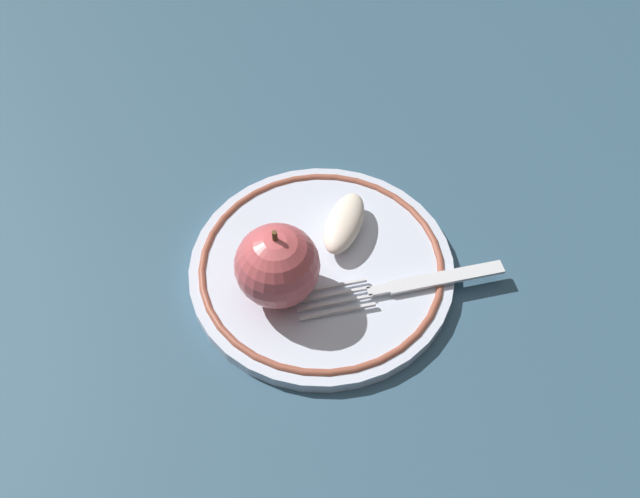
% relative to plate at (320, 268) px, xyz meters
% --- Properties ---
extents(ground_plane, '(2.00, 2.00, 0.00)m').
position_rel_plate_xyz_m(ground_plane, '(-0.00, -0.01, -0.01)').
color(ground_plane, '#315167').
extents(plate, '(0.22, 0.22, 0.01)m').
position_rel_plate_xyz_m(plate, '(0.00, 0.00, 0.00)').
color(plate, silver).
rests_on(plate, ground_plane).
extents(apple_red_whole, '(0.07, 0.07, 0.08)m').
position_rel_plate_xyz_m(apple_red_whole, '(0.04, 0.02, 0.04)').
color(apple_red_whole, '#C85356').
rests_on(apple_red_whole, plate).
extents(apple_slice_front, '(0.06, 0.07, 0.02)m').
position_rel_plate_xyz_m(apple_slice_front, '(-0.03, -0.03, 0.02)').
color(apple_slice_front, '#F2E0CB').
rests_on(apple_slice_front, plate).
extents(fork, '(0.18, 0.03, 0.00)m').
position_rel_plate_xyz_m(fork, '(-0.06, 0.04, 0.01)').
color(fork, silver).
rests_on(fork, plate).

